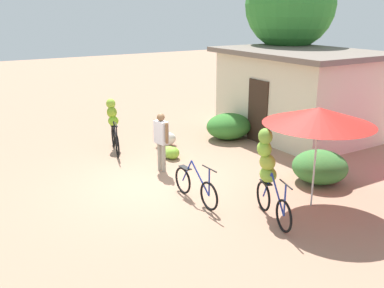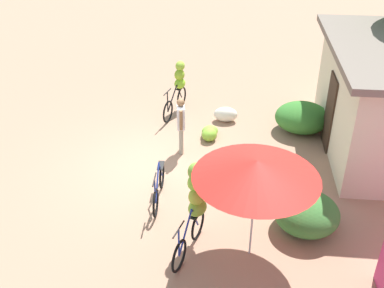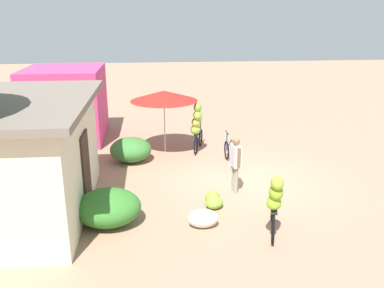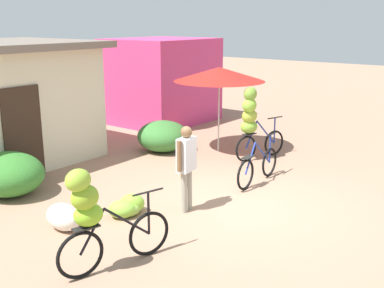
{
  "view_description": "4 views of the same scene",
  "coord_description": "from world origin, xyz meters",
  "px_view_note": "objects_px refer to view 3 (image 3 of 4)",
  "views": [
    {
      "loc": [
        8.84,
        -4.55,
        4.11
      ],
      "look_at": [
        -0.03,
        0.91,
        0.86
      ],
      "focal_mm": 40.55,
      "sensor_mm": 36.0,
      "label": 1
    },
    {
      "loc": [
        9.72,
        1.75,
        6.66
      ],
      "look_at": [
        0.76,
        0.87,
        1.2
      ],
      "focal_mm": 43.84,
      "sensor_mm": 36.0,
      "label": 2
    },
    {
      "loc": [
        -10.98,
        2.63,
        4.73
      ],
      "look_at": [
        -0.11,
        1.55,
        1.21
      ],
      "focal_mm": 38.32,
      "sensor_mm": 36.0,
      "label": 3
    },
    {
      "loc": [
        -6.95,
        -4.42,
        3.33
      ],
      "look_at": [
        -0.12,
        0.82,
        1.04
      ],
      "focal_mm": 43.77,
      "sensor_mm": 36.0,
      "label": 4
    }
  ],
  "objects_px": {
    "bicycle_center_loaded": "(197,125)",
    "market_umbrella": "(164,96)",
    "banana_pile_on_ground": "(214,200)",
    "building_low": "(12,158)",
    "bicycle_leftmost": "(275,201)",
    "shop_pink": "(66,104)",
    "person_vendor": "(235,159)",
    "bicycle_near_pile": "(230,154)",
    "produce_sack": "(203,218)"
  },
  "relations": [
    {
      "from": "bicycle_center_loaded",
      "to": "market_umbrella",
      "type": "bearing_deg",
      "value": 78.91
    },
    {
      "from": "banana_pile_on_ground",
      "to": "building_low",
      "type": "bearing_deg",
      "value": 89.07
    },
    {
      "from": "bicycle_leftmost",
      "to": "bicycle_center_loaded",
      "type": "bearing_deg",
      "value": 10.12
    },
    {
      "from": "shop_pink",
      "to": "person_vendor",
      "type": "xyz_separation_m",
      "value": [
        -5.61,
        -5.49,
        -0.42
      ]
    },
    {
      "from": "building_low",
      "to": "shop_pink",
      "type": "bearing_deg",
      "value": -0.32
    },
    {
      "from": "bicycle_near_pile",
      "to": "bicycle_leftmost",
      "type": "bearing_deg",
      "value": -178.65
    },
    {
      "from": "bicycle_near_pile",
      "to": "person_vendor",
      "type": "relative_size",
      "value": 1.08
    },
    {
      "from": "shop_pink",
      "to": "market_umbrella",
      "type": "distance_m",
      "value": 4.26
    },
    {
      "from": "shop_pink",
      "to": "produce_sack",
      "type": "relative_size",
      "value": 4.57
    },
    {
      "from": "shop_pink",
      "to": "banana_pile_on_ground",
      "type": "bearing_deg",
      "value": -143.21
    },
    {
      "from": "shop_pink",
      "to": "produce_sack",
      "type": "bearing_deg",
      "value": -149.58
    },
    {
      "from": "market_umbrella",
      "to": "produce_sack",
      "type": "xyz_separation_m",
      "value": [
        -5.46,
        -0.67,
        -1.79
      ]
    },
    {
      "from": "shop_pink",
      "to": "bicycle_center_loaded",
      "type": "height_order",
      "value": "shop_pink"
    },
    {
      "from": "bicycle_near_pile",
      "to": "banana_pile_on_ground",
      "type": "xyz_separation_m",
      "value": [
        -2.9,
        0.95,
        -0.2
      ]
    },
    {
      "from": "building_low",
      "to": "bicycle_center_loaded",
      "type": "bearing_deg",
      "value": -49.7
    },
    {
      "from": "market_umbrella",
      "to": "bicycle_leftmost",
      "type": "distance_m",
      "value": 6.5
    },
    {
      "from": "shop_pink",
      "to": "market_umbrella",
      "type": "relative_size",
      "value": 1.39
    },
    {
      "from": "market_umbrella",
      "to": "bicycle_leftmost",
      "type": "xyz_separation_m",
      "value": [
        -6.03,
        -2.15,
        -1.15
      ]
    },
    {
      "from": "produce_sack",
      "to": "person_vendor",
      "type": "xyz_separation_m",
      "value": [
        1.84,
        -1.11,
        0.73
      ]
    },
    {
      "from": "bicycle_center_loaded",
      "to": "produce_sack",
      "type": "relative_size",
      "value": 2.61
    },
    {
      "from": "shop_pink",
      "to": "banana_pile_on_ground",
      "type": "relative_size",
      "value": 3.73
    },
    {
      "from": "banana_pile_on_ground",
      "to": "bicycle_near_pile",
      "type": "bearing_deg",
      "value": -18.24
    },
    {
      "from": "shop_pink",
      "to": "bicycle_leftmost",
      "type": "bearing_deg",
      "value": -143.9
    },
    {
      "from": "shop_pink",
      "to": "person_vendor",
      "type": "height_order",
      "value": "shop_pink"
    },
    {
      "from": "shop_pink",
      "to": "bicycle_leftmost",
      "type": "height_order",
      "value": "shop_pink"
    },
    {
      "from": "market_umbrella",
      "to": "person_vendor",
      "type": "distance_m",
      "value": 4.17
    },
    {
      "from": "person_vendor",
      "to": "bicycle_leftmost",
      "type": "bearing_deg",
      "value": -171.35
    },
    {
      "from": "bicycle_near_pile",
      "to": "produce_sack",
      "type": "height_order",
      "value": "bicycle_near_pile"
    },
    {
      "from": "shop_pink",
      "to": "banana_pile_on_ground",
      "type": "distance_m",
      "value": 8.09
    },
    {
      "from": "bicycle_leftmost",
      "to": "bicycle_near_pile",
      "type": "xyz_separation_m",
      "value": [
        4.51,
        0.11,
        -0.51
      ]
    },
    {
      "from": "bicycle_leftmost",
      "to": "bicycle_near_pile",
      "type": "bearing_deg",
      "value": 1.35
    },
    {
      "from": "produce_sack",
      "to": "person_vendor",
      "type": "distance_m",
      "value": 2.27
    },
    {
      "from": "market_umbrella",
      "to": "bicycle_center_loaded",
      "type": "distance_m",
      "value": 1.51
    },
    {
      "from": "banana_pile_on_ground",
      "to": "produce_sack",
      "type": "bearing_deg",
      "value": 158.4
    },
    {
      "from": "bicycle_leftmost",
      "to": "produce_sack",
      "type": "distance_m",
      "value": 1.71
    },
    {
      "from": "bicycle_near_pile",
      "to": "produce_sack",
      "type": "xyz_separation_m",
      "value": [
        -3.94,
        1.37,
        -0.13
      ]
    },
    {
      "from": "market_umbrella",
      "to": "bicycle_leftmost",
      "type": "height_order",
      "value": "market_umbrella"
    },
    {
      "from": "shop_pink",
      "to": "person_vendor",
      "type": "bearing_deg",
      "value": -135.64
    },
    {
      "from": "bicycle_leftmost",
      "to": "bicycle_center_loaded",
      "type": "height_order",
      "value": "bicycle_center_loaded"
    },
    {
      "from": "building_low",
      "to": "banana_pile_on_ground",
      "type": "height_order",
      "value": "building_low"
    },
    {
      "from": "market_umbrella",
      "to": "produce_sack",
      "type": "height_order",
      "value": "market_umbrella"
    },
    {
      "from": "shop_pink",
      "to": "bicycle_leftmost",
      "type": "distance_m",
      "value": 9.95
    },
    {
      "from": "produce_sack",
      "to": "bicycle_leftmost",
      "type": "bearing_deg",
      "value": -111.16
    },
    {
      "from": "bicycle_leftmost",
      "to": "banana_pile_on_ground",
      "type": "distance_m",
      "value": 2.06
    },
    {
      "from": "market_umbrella",
      "to": "bicycle_center_loaded",
      "type": "height_order",
      "value": "market_umbrella"
    },
    {
      "from": "building_low",
      "to": "market_umbrella",
      "type": "distance_m",
      "value": 5.75
    },
    {
      "from": "building_low",
      "to": "produce_sack",
      "type": "distance_m",
      "value": 4.72
    },
    {
      "from": "shop_pink",
      "to": "bicycle_near_pile",
      "type": "relative_size",
      "value": 1.9
    },
    {
      "from": "bicycle_leftmost",
      "to": "banana_pile_on_ground",
      "type": "bearing_deg",
      "value": 33.25
    },
    {
      "from": "bicycle_center_loaded",
      "to": "banana_pile_on_ground",
      "type": "distance_m",
      "value": 4.28
    }
  ]
}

